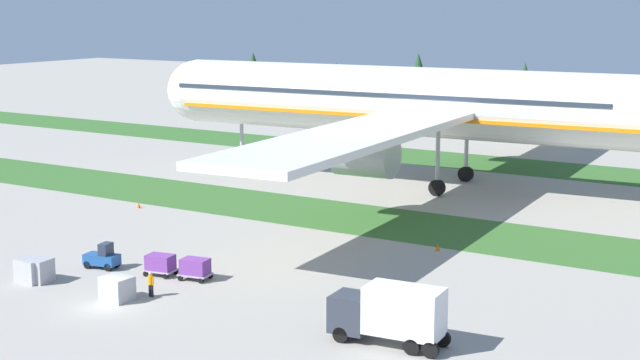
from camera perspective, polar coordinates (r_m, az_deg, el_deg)
The scene contains 15 objects.
ground_plane at distance 64.74m, azimuth -12.51°, elevation -7.39°, with size 400.00×400.00×0.00m, color gray.
grass_strip_near at distance 88.68m, azimuth 1.65°, elevation -2.22°, with size 320.00×11.39×0.01m, color #336028.
grass_strip_far at distance 119.43m, azimuth 10.12°, elevation 0.98°, with size 320.00×11.39×0.01m, color #336028.
airliner at distance 102.50m, azimuth 6.67°, elevation 4.64°, with size 67.71×83.54×25.43m.
baggage_tug at distance 73.58m, azimuth -12.85°, elevation -4.54°, with size 2.78×1.72×1.97m.
cargo_dolly_lead at distance 70.85m, azimuth -9.51°, elevation -4.92°, with size 2.42×1.85×1.55m.
cargo_dolly_second at distance 69.41m, azimuth -7.47°, elevation -5.19°, with size 2.42×1.85×1.55m.
catering_truck at distance 56.13m, azimuth 4.17°, elevation -7.88°, with size 7.14×2.92×3.58m.
ground_crew_marshaller at distance 65.99m, azimuth -10.07°, elevation -6.09°, with size 0.56×0.36×1.74m.
uld_container_0 at distance 71.32m, azimuth -16.55°, elevation -5.18°, with size 2.00×1.60×1.69m, color #A3A3A8.
uld_container_1 at distance 71.42m, azimuth -16.86°, elevation -5.19°, with size 2.00×1.60×1.67m, color #A3A3A8.
uld_container_2 at distance 65.66m, azimuth -12.02°, elevation -6.35°, with size 2.00×1.60×1.65m, color #A3A3A8.
taxiway_marker_0 at distance 94.05m, azimuth -10.79°, elevation -1.49°, with size 0.44×0.44×0.55m, color orange.
taxiway_marker_1 at distance 77.43m, azimuth 7.04°, elevation -4.01°, with size 0.44×0.44×0.54m, color orange.
distant_tree_line at distance 152.65m, azimuth 14.49°, elevation 5.28°, with size 161.51×8.57×11.37m.
Camera 1 is at (43.62, -43.56, 19.80)m, focal length 53.58 mm.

